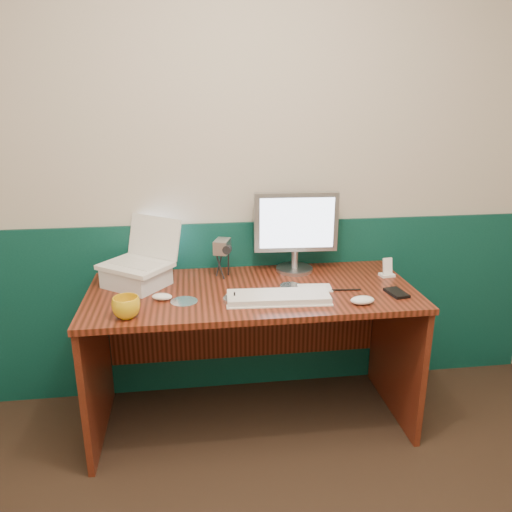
{
  "coord_description": "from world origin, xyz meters",
  "views": [
    {
      "loc": [
        -0.28,
        -0.89,
        1.66
      ],
      "look_at": [
        0.01,
        1.23,
        0.97
      ],
      "focal_mm": 35.0,
      "sensor_mm": 36.0,
      "label": 1
    }
  ],
  "objects": [
    {
      "name": "mouse_right",
      "position": [
        0.48,
        1.13,
        0.77
      ],
      "size": [
        0.12,
        0.07,
        0.04
      ],
      "primitive_type": "ellipsoid",
      "rotation": [
        0.0,
        0.0,
        0.04
      ],
      "color": "white",
      "rests_on": "desk"
    },
    {
      "name": "keyboard",
      "position": [
        0.11,
        1.22,
        0.76
      ],
      "size": [
        0.48,
        0.18,
        0.03
      ],
      "primitive_type": "cube",
      "rotation": [
        0.0,
        0.0,
        -0.06
      ],
      "color": "white",
      "rests_on": "desk"
    },
    {
      "name": "mug",
      "position": [
        -0.57,
        1.13,
        0.8
      ],
      "size": [
        0.14,
        0.14,
        0.09
      ],
      "primitive_type": "imported",
      "rotation": [
        0.0,
        0.0,
        -0.2
      ],
      "color": "gold",
      "rests_on": "desk"
    },
    {
      "name": "music_player",
      "position": [
        0.74,
        1.47,
        0.81
      ],
      "size": [
        0.05,
        0.03,
        0.09
      ],
      "primitive_type": "cube",
      "rotation": [
        -0.17,
        0.0,
        0.15
      ],
      "color": "white",
      "rests_on": "dock"
    },
    {
      "name": "pda",
      "position": [
        0.69,
        1.22,
        0.76
      ],
      "size": [
        0.09,
        0.14,
        0.01
      ],
      "primitive_type": "cube",
      "rotation": [
        0.0,
        0.0,
        0.17
      ],
      "color": "black",
      "rests_on": "desk"
    },
    {
      "name": "mouse_left",
      "position": [
        -0.43,
        1.3,
        0.77
      ],
      "size": [
        0.11,
        0.08,
        0.03
      ],
      "primitive_type": "ellipsoid",
      "rotation": [
        0.0,
        0.0,
        -0.22
      ],
      "color": "white",
      "rests_on": "desk"
    },
    {
      "name": "back_wall",
      "position": [
        0.0,
        1.75,
        1.25
      ],
      "size": [
        3.5,
        0.04,
        2.5
      ],
      "primitive_type": "cube",
      "color": "#BFB3A1",
      "rests_on": "ground"
    },
    {
      "name": "papers",
      "position": [
        0.32,
        1.35,
        0.75
      ],
      "size": [
        0.17,
        0.12,
        0.0
      ],
      "primitive_type": "cube",
      "rotation": [
        0.0,
        0.0,
        -0.09
      ],
      "color": "silver",
      "rests_on": "desk"
    },
    {
      "name": "desk",
      "position": [
        0.01,
        1.38,
        0.38
      ],
      "size": [
        1.6,
        0.7,
        0.75
      ],
      "primitive_type": "cube",
      "color": "#341409",
      "rests_on": "ground"
    },
    {
      "name": "laptop",
      "position": [
        -0.56,
        1.5,
        0.98
      ],
      "size": [
        0.4,
        0.39,
        0.26
      ],
      "primitive_type": null,
      "rotation": [
        0.0,
        0.0,
        -0.65
      ],
      "color": "white",
      "rests_on": "laptop_riser"
    },
    {
      "name": "wainscot",
      "position": [
        0.0,
        1.74,
        0.5
      ],
      "size": [
        3.48,
        0.02,
        1.0
      ],
      "primitive_type": "cube",
      "color": "#07322F",
      "rests_on": "ground"
    },
    {
      "name": "monitor",
      "position": [
        0.27,
        1.62,
        0.97
      ],
      "size": [
        0.45,
        0.15,
        0.44
      ],
      "primitive_type": null,
      "rotation": [
        0.0,
        0.0,
        -0.06
      ],
      "color": "#A4A4A8",
      "rests_on": "desk"
    },
    {
      "name": "dock",
      "position": [
        0.74,
        1.47,
        0.76
      ],
      "size": [
        0.08,
        0.07,
        0.01
      ],
      "primitive_type": "cube",
      "rotation": [
        0.0,
        0.0,
        0.15
      ],
      "color": "white",
      "rests_on": "desk"
    },
    {
      "name": "cd_loose_a",
      "position": [
        -0.32,
        1.27,
        0.75
      ],
      "size": [
        0.13,
        0.13,
        0.0
      ],
      "primitive_type": "cylinder",
      "color": "silver",
      "rests_on": "desk"
    },
    {
      "name": "camcorder",
      "position": [
        -0.12,
        1.58,
        0.86
      ],
      "size": [
        0.14,
        0.17,
        0.22
      ],
      "primitive_type": null,
      "rotation": [
        0.0,
        0.0,
        -0.32
      ],
      "color": "#B2B2B7",
      "rests_on": "desk"
    },
    {
      "name": "laptop_riser",
      "position": [
        -0.56,
        1.5,
        0.8
      ],
      "size": [
        0.36,
        0.35,
        0.1
      ],
      "primitive_type": "cube",
      "rotation": [
        0.0,
        0.0,
        -0.65
      ],
      "color": "silver",
      "rests_on": "desk"
    },
    {
      "name": "pen",
      "position": [
        0.46,
        1.3,
        0.75
      ],
      "size": [
        0.14,
        0.02,
        0.01
      ],
      "primitive_type": "cylinder",
      "rotation": [
        0.0,
        1.57,
        -0.08
      ],
      "color": "black",
      "rests_on": "desk"
    },
    {
      "name": "cd_loose_b",
      "position": [
        0.2,
        1.4,
        0.75
      ],
      "size": [
        0.11,
        0.11,
        0.0
      ],
      "primitive_type": "cylinder",
      "color": "silver",
      "rests_on": "desk"
    },
    {
      "name": "cd_spindle",
      "position": [
        -0.09,
        1.23,
        0.76
      ],
      "size": [
        0.11,
        0.11,
        0.02
      ],
      "primitive_type": "cylinder",
      "color": "silver",
      "rests_on": "desk"
    }
  ]
}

